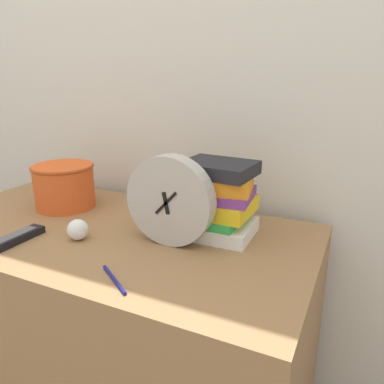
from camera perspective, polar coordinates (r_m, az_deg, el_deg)
name	(u,v)px	position (r m, az deg, el deg)	size (l,w,h in m)	color
wall_back	(166,62)	(1.40, -3.99, 19.21)	(6.00, 0.04, 2.40)	silver
desk	(114,328)	(1.34, -11.81, -19.59)	(1.23, 0.64, 0.71)	olive
desk_clock	(170,201)	(1.00, -3.38, -1.34)	(0.25, 0.05, 0.25)	#B7B2A8
book_stack	(213,200)	(1.07, 3.22, -1.18)	(0.26, 0.20, 0.21)	white
basket	(64,184)	(1.37, -18.90, 1.10)	(0.21, 0.21, 0.15)	#E05623
tv_remote	(12,240)	(1.15, -25.78, -6.58)	(0.05, 0.20, 0.02)	black
crumpled_paper_ball	(78,230)	(1.10, -17.02, -5.50)	(0.06, 0.06, 0.06)	white
pen	(114,279)	(0.88, -11.77, -12.89)	(0.12, 0.08, 0.01)	navy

